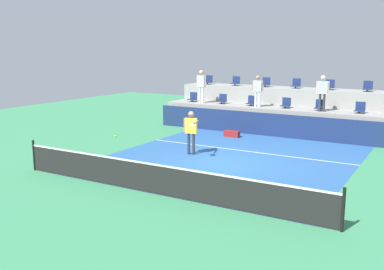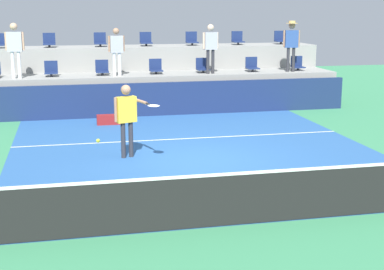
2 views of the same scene
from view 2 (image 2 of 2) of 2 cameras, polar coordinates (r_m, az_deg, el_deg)
name	(u,v)px [view 2 (image 2 of 2)]	position (r m, az deg, el deg)	size (l,w,h in m)	color
ground_plane	(202,162)	(13.31, 1.05, -2.68)	(40.00, 40.00, 0.00)	#388456
court_inner_paint	(193,151)	(14.25, 0.12, -1.63)	(9.00, 10.00, 0.01)	#285693
court_service_line	(182,139)	(15.58, -1.00, -0.38)	(9.00, 0.06, 0.00)	white
tennis_net	(259,195)	(9.49, 6.72, -6.00)	(10.48, 0.08, 1.07)	black
sponsor_backboard	(161,99)	(18.96, -3.17, 3.62)	(13.00, 0.16, 1.10)	navy
seating_tier_lower	(155,91)	(20.22, -3.77, 4.39)	(13.00, 1.80, 1.25)	gray
seating_tier_upper	(147,74)	(21.93, -4.51, 6.15)	(13.00, 1.80, 2.10)	gray
stadium_chair_lower_left	(51,70)	(19.83, -13.92, 6.34)	(0.44, 0.40, 0.52)	#2D2D33
stadium_chair_lower_mid_left	(102,69)	(19.86, -9.00, 6.56)	(0.44, 0.40, 0.52)	#2D2D33
stadium_chair_lower_center	(156,68)	(20.05, -3.65, 6.75)	(0.44, 0.40, 0.52)	#2D2D33
stadium_chair_lower_mid_right	(203,67)	(20.38, 1.06, 6.86)	(0.44, 0.40, 0.52)	#2D2D33
stadium_chair_lower_right	(252,65)	(20.88, 6.03, 6.94)	(0.44, 0.40, 0.52)	#2D2D33
stadium_chair_lower_far_right	(297,64)	(21.50, 10.50, 6.96)	(0.44, 0.40, 0.52)	#2D2D33
stadium_chair_upper_left	(49,41)	(21.56, -14.11, 9.07)	(0.44, 0.40, 0.52)	#2D2D33
stadium_chair_upper_mid_left	(100,41)	(21.59, -9.19, 9.29)	(0.44, 0.40, 0.52)	#2D2D33
stadium_chair_upper_center	(146,40)	(21.75, -4.64, 9.44)	(0.44, 0.40, 0.52)	#2D2D33
stadium_chair_upper_mid_right	(192,40)	(22.06, -0.02, 9.52)	(0.44, 0.40, 0.52)	#2D2D33
stadium_chair_upper_right	(238,39)	(22.52, 4.59, 9.55)	(0.44, 0.40, 0.52)	#2D2D33
stadium_chair_upper_far_right	(280,39)	(23.10, 8.83, 9.52)	(0.44, 0.40, 0.52)	#2D2D33
tennis_player	(127,113)	(13.51, -6.50, 2.17)	(1.00, 1.15, 1.75)	#2D2D33
spectator_in_white	(15,45)	(19.43, -17.33, 8.61)	(0.62, 0.27, 1.79)	white
spectator_in_grey	(117,48)	(19.45, -7.57, 8.68)	(0.57, 0.24, 1.60)	white
spectator_leaning_on_rail	(210,44)	(19.98, 1.87, 9.09)	(0.60, 0.27, 1.71)	#2D2D33
spectator_with_hat	(291,40)	(20.91, 9.93, 9.33)	(0.61, 0.47, 1.81)	#2D2D33
tennis_ball	(98,141)	(9.96, -9.39, -0.57)	(0.07, 0.07, 0.07)	#CCE033
equipment_bag	(109,120)	(17.69, -8.28, 1.54)	(0.76, 0.28, 0.30)	maroon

